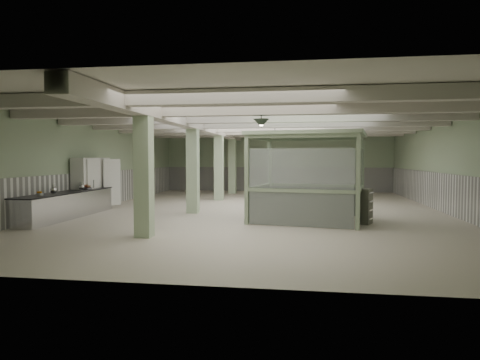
# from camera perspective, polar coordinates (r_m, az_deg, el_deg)

# --- Properties ---
(floor) EXTENTS (20.00, 20.00, 0.00)m
(floor) POSITION_cam_1_polar(r_m,az_deg,el_deg) (16.94, 2.82, -4.13)
(floor) COLOR beige
(floor) RESTS_ON ground
(ceiling) EXTENTS (14.00, 20.00, 0.02)m
(ceiling) POSITION_cam_1_polar(r_m,az_deg,el_deg) (16.88, 2.86, 8.09)
(ceiling) COLOR silver
(ceiling) RESTS_ON wall_back
(wall_back) EXTENTS (14.00, 0.02, 3.60)m
(wall_back) POSITION_cam_1_polar(r_m,az_deg,el_deg) (26.78, 4.98, 2.34)
(wall_back) COLOR #90A080
(wall_back) RESTS_ON floor
(wall_front) EXTENTS (14.00, 0.02, 3.60)m
(wall_front) POSITION_cam_1_polar(r_m,az_deg,el_deg) (6.94, -5.43, 0.50)
(wall_front) COLOR #90A080
(wall_front) RESTS_ON floor
(wall_left) EXTENTS (0.02, 20.00, 3.60)m
(wall_left) POSITION_cam_1_polar(r_m,az_deg,el_deg) (18.85, -18.86, 1.92)
(wall_left) COLOR #90A080
(wall_left) RESTS_ON floor
(wall_right) EXTENTS (0.02, 20.00, 3.60)m
(wall_right) POSITION_cam_1_polar(r_m,az_deg,el_deg) (17.56, 26.23, 1.71)
(wall_right) COLOR #90A080
(wall_right) RESTS_ON floor
(wainscot_left) EXTENTS (0.05, 19.90, 1.50)m
(wainscot_left) POSITION_cam_1_polar(r_m,az_deg,el_deg) (18.88, -18.74, -1.26)
(wainscot_left) COLOR white
(wainscot_left) RESTS_ON floor
(wainscot_right) EXTENTS (0.05, 19.90, 1.50)m
(wainscot_right) POSITION_cam_1_polar(r_m,az_deg,el_deg) (17.60, 26.07, -1.71)
(wainscot_right) COLOR white
(wainscot_right) RESTS_ON floor
(wainscot_back) EXTENTS (13.90, 0.05, 1.50)m
(wainscot_back) POSITION_cam_1_polar(r_m,az_deg,el_deg) (26.79, 4.96, 0.10)
(wainscot_back) COLOR white
(wainscot_back) RESTS_ON floor
(girder) EXTENTS (0.45, 19.90, 0.40)m
(girder) POSITION_cam_1_polar(r_m,az_deg,el_deg) (17.29, -5.49, 7.23)
(girder) COLOR beige
(girder) RESTS_ON ceiling
(beam_a) EXTENTS (13.90, 0.35, 0.32)m
(beam_a) POSITION_cam_1_polar(r_m,az_deg,el_deg) (9.47, -1.75, 11.00)
(beam_a) COLOR beige
(beam_a) RESTS_ON ceiling
(beam_b) EXTENTS (13.90, 0.35, 0.32)m
(beam_b) POSITION_cam_1_polar(r_m,az_deg,el_deg) (11.92, 0.43, 9.35)
(beam_b) COLOR beige
(beam_b) RESTS_ON ceiling
(beam_c) EXTENTS (13.90, 0.35, 0.32)m
(beam_c) POSITION_cam_1_polar(r_m,az_deg,el_deg) (14.39, 1.85, 8.26)
(beam_c) COLOR beige
(beam_c) RESTS_ON ceiling
(beam_d) EXTENTS (13.90, 0.35, 0.32)m
(beam_d) POSITION_cam_1_polar(r_m,az_deg,el_deg) (16.86, 2.86, 7.48)
(beam_d) COLOR beige
(beam_d) RESTS_ON ceiling
(beam_e) EXTENTS (13.90, 0.35, 0.32)m
(beam_e) POSITION_cam_1_polar(r_m,az_deg,el_deg) (19.35, 3.60, 6.90)
(beam_e) COLOR beige
(beam_e) RESTS_ON ceiling
(beam_f) EXTENTS (13.90, 0.35, 0.32)m
(beam_f) POSITION_cam_1_polar(r_m,az_deg,el_deg) (21.83, 4.17, 6.46)
(beam_f) COLOR beige
(beam_f) RESTS_ON ceiling
(beam_g) EXTENTS (13.90, 0.35, 0.32)m
(beam_g) POSITION_cam_1_polar(r_m,az_deg,el_deg) (24.32, 4.62, 6.10)
(beam_g) COLOR beige
(beam_g) RESTS_ON ceiling
(column_a) EXTENTS (0.42, 0.42, 3.60)m
(column_a) POSITION_cam_1_polar(r_m,az_deg,el_deg) (11.52, -12.71, 1.43)
(column_a) COLOR #B1CBA3
(column_a) RESTS_ON floor
(column_b) EXTENTS (0.42, 0.42, 3.60)m
(column_b) POSITION_cam_1_polar(r_m,az_deg,el_deg) (16.27, -6.31, 1.92)
(column_b) COLOR #B1CBA3
(column_b) RESTS_ON floor
(column_c) EXTENTS (0.42, 0.42, 3.60)m
(column_c) POSITION_cam_1_polar(r_m,az_deg,el_deg) (21.15, -2.83, 2.18)
(column_c) COLOR #B1CBA3
(column_c) RESTS_ON floor
(column_d) EXTENTS (0.42, 0.42, 3.60)m
(column_d) POSITION_cam_1_polar(r_m,az_deg,el_deg) (25.08, -1.03, 2.31)
(column_d) COLOR #B1CBA3
(column_d) RESTS_ON floor
(pendant_front) EXTENTS (0.44, 0.44, 0.22)m
(pendant_front) POSITION_cam_1_polar(r_m,az_deg,el_deg) (11.82, 2.85, 7.60)
(pendant_front) COLOR #29372B
(pendant_front) RESTS_ON ceiling
(pendant_mid) EXTENTS (0.44, 0.44, 0.22)m
(pendant_mid) POSITION_cam_1_polar(r_m,az_deg,el_deg) (17.29, 4.68, 6.14)
(pendant_mid) COLOR #29372B
(pendant_mid) RESTS_ON ceiling
(pendant_back) EXTENTS (0.44, 0.44, 0.22)m
(pendant_back) POSITION_cam_1_polar(r_m,az_deg,el_deg) (22.28, 5.55, 5.43)
(pendant_back) COLOR #29372B
(pendant_back) RESTS_ON ceiling
(prep_counter) EXTENTS (0.92, 5.26, 0.91)m
(prep_counter) POSITION_cam_1_polar(r_m,az_deg,el_deg) (16.18, -22.04, -3.04)
(prep_counter) COLOR #B6B6BB
(prep_counter) RESTS_ON floor
(pitcher_near) EXTENTS (0.23, 0.26, 0.31)m
(pitcher_near) POSITION_cam_1_polar(r_m,az_deg,el_deg) (15.49, -23.62, -1.13)
(pitcher_near) COLOR #B6B6BB
(pitcher_near) RESTS_ON prep_counter
(pitcher_far) EXTENTS (0.25, 0.28, 0.29)m
(pitcher_far) POSITION_cam_1_polar(r_m,az_deg,el_deg) (16.76, -20.36, -0.80)
(pitcher_far) COLOR #B6B6BB
(pitcher_far) RESTS_ON prep_counter
(veg_colander) EXTENTS (0.51, 0.51, 0.18)m
(veg_colander) POSITION_cam_1_polar(r_m,az_deg,el_deg) (16.93, -19.82, -0.94)
(veg_colander) COLOR #3B3C40
(veg_colander) RESTS_ON prep_counter
(orange_bowl) EXTENTS (0.27, 0.27, 0.08)m
(orange_bowl) POSITION_cam_1_polar(r_m,az_deg,el_deg) (14.87, -25.12, -1.77)
(orange_bowl) COLOR #B2B2B7
(orange_bowl) RESTS_ON prep_counter
(walkin_cooler) EXTENTS (0.91, 2.18, 1.99)m
(walkin_cooler) POSITION_cam_1_polar(r_m,az_deg,el_deg) (17.89, -19.10, -0.70)
(walkin_cooler) COLOR silver
(walkin_cooler) RESTS_ON floor
(guard_booth) EXTENTS (4.09, 3.63, 2.93)m
(guard_booth) POSITION_cam_1_polar(r_m,az_deg,el_deg) (14.33, 9.05, 2.32)
(guard_booth) COLOR #90A584
(guard_booth) RESTS_ON floor
(filing_cabinet) EXTENTS (0.54, 0.62, 1.12)m
(filing_cabinet) POSITION_cam_1_polar(r_m,az_deg,el_deg) (14.13, 16.34, -3.39)
(filing_cabinet) COLOR #5A5C4D
(filing_cabinet) RESTS_ON floor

